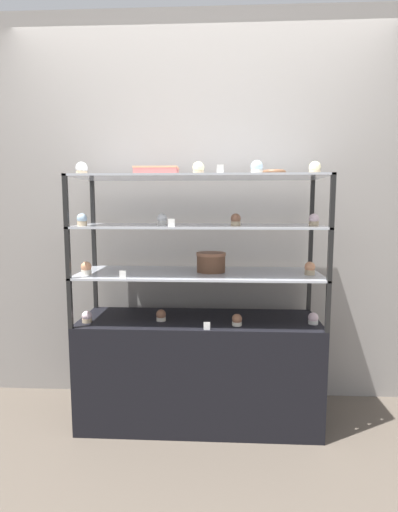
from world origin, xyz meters
name	(u,v)px	position (x,y,z in m)	size (l,w,h in m)	color
ground_plane	(199,419)	(0.00, 0.00, 0.00)	(20.00, 20.00, 0.00)	brown
back_wall	(202,211)	(0.00, 0.39, 1.30)	(8.00, 0.05, 2.60)	gray
display_base	(199,370)	(0.00, 0.00, 0.33)	(1.44, 0.48, 0.65)	black
display_riser_lower	(199,275)	(0.00, 0.00, 0.92)	(1.44, 0.48, 0.28)	black
display_riser_middle	(199,228)	(0.00, 0.00, 1.21)	(1.44, 0.48, 0.28)	black
display_riser_upper	(199,179)	(0.00, 0.00, 1.49)	(1.44, 0.48, 0.28)	black
layer_cake_centerpiece	(211,262)	(0.07, 0.02, 1.00)	(0.18, 0.18, 0.12)	brown
sheet_cake_frosted	(156,172)	(-0.26, 0.05, 1.54)	(0.26, 0.14, 0.06)	#C66660
cupcake_0	(87,317)	(-0.66, -0.11, 0.68)	(0.06, 0.06, 0.07)	#CCB28C
cupcake_1	(161,316)	(-0.22, -0.06, 0.68)	(0.06, 0.06, 0.07)	beige
cupcake_2	(237,320)	(0.22, -0.13, 0.68)	(0.06, 0.06, 0.07)	beige
cupcake_3	(313,319)	(0.67, -0.08, 0.68)	(0.06, 0.06, 0.07)	white
price_tag_0	(207,326)	(0.06, -0.22, 0.67)	(0.04, 0.00, 0.04)	white
cupcake_4	(86,268)	(-0.65, -0.11, 0.97)	(0.06, 0.06, 0.08)	beige
cupcake_5	(310,269)	(0.65, -0.05, 0.97)	(0.06, 0.06, 0.08)	#CCB28C
price_tag_1	(123,275)	(-0.41, -0.22, 0.96)	(0.04, 0.00, 0.04)	white
cupcake_6	(82,220)	(-0.67, -0.10, 1.25)	(0.06, 0.06, 0.07)	#CCB28C
cupcake_7	(162,220)	(-0.21, -0.04, 1.25)	(0.06, 0.06, 0.07)	white
cupcake_8	(236,220)	(0.21, -0.08, 1.25)	(0.06, 0.06, 0.07)	#CCB28C
cupcake_9	(314,220)	(0.66, -0.06, 1.25)	(0.06, 0.06, 0.07)	#CCB28C
price_tag_2	(171,223)	(-0.14, -0.22, 1.24)	(0.04, 0.00, 0.04)	white
cupcake_10	(82,169)	(-0.66, -0.09, 1.54)	(0.07, 0.07, 0.08)	#CCB28C
cupcake_11	(198,169)	(0.00, -0.06, 1.54)	(0.07, 0.07, 0.08)	#CCB28C
cupcake_12	(257,168)	(0.32, -0.12, 1.54)	(0.07, 0.07, 0.08)	beige
cupcake_13	(315,169)	(0.65, -0.05, 1.54)	(0.07, 0.07, 0.08)	#CCB28C
price_tag_3	(220,169)	(0.12, -0.22, 1.53)	(0.04, 0.00, 0.04)	white
donut_glazed	(274,173)	(0.43, -0.03, 1.52)	(0.14, 0.14, 0.03)	brown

